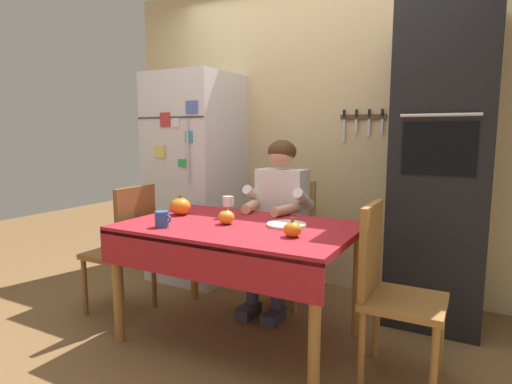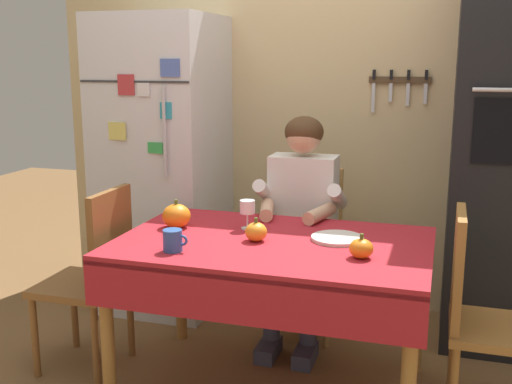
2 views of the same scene
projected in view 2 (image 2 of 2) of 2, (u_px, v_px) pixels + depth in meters
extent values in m
cube|color=#D1B784|center=(336.00, 99.00, 3.83)|extent=(3.70, 0.10, 2.60)
cube|color=#4C3823|center=(400.00, 80.00, 3.64)|extent=(0.36, 0.02, 0.04)
cube|color=silver|center=(373.00, 98.00, 3.70)|extent=(0.02, 0.01, 0.17)
cube|color=black|center=(374.00, 74.00, 3.67)|extent=(0.02, 0.01, 0.06)
cube|color=silver|center=(391.00, 93.00, 3.66)|extent=(0.02, 0.01, 0.11)
cube|color=black|center=(391.00, 75.00, 3.64)|extent=(0.02, 0.01, 0.06)
cube|color=silver|center=(408.00, 95.00, 3.63)|extent=(0.02, 0.01, 0.13)
cube|color=black|center=(409.00, 75.00, 3.61)|extent=(0.02, 0.01, 0.06)
cube|color=silver|center=(425.00, 94.00, 3.60)|extent=(0.02, 0.01, 0.12)
cube|color=black|center=(426.00, 75.00, 3.58)|extent=(0.02, 0.01, 0.06)
cube|color=silver|center=(163.00, 165.00, 3.84)|extent=(0.68, 0.68, 1.80)
cylinder|color=silver|center=(164.00, 132.00, 3.40)|extent=(0.02, 0.02, 0.50)
cube|color=#333335|center=(133.00, 82.00, 3.41)|extent=(0.67, 0.01, 0.01)
cube|color=teal|center=(166.00, 111.00, 3.39)|extent=(0.07, 0.01, 0.09)
cube|color=#E5D666|center=(117.00, 131.00, 3.50)|extent=(0.11, 0.02, 0.10)
cube|color=green|center=(155.00, 148.00, 3.45)|extent=(0.10, 0.02, 0.06)
cube|color=silver|center=(144.00, 90.00, 3.40)|extent=(0.07, 0.01, 0.07)
cube|color=#B73338|center=(126.00, 85.00, 3.43)|extent=(0.10, 0.01, 0.11)
cube|color=#4C66B7|center=(170.00, 68.00, 3.33)|extent=(0.11, 0.01, 0.10)
cube|color=black|center=(510.00, 154.00, 3.27)|extent=(0.60, 0.60, 2.10)
cylinder|color=#9E6B33|center=(108.00, 338.00, 2.70)|extent=(0.06, 0.06, 0.70)
cylinder|color=#9E6B33|center=(181.00, 279.00, 3.43)|extent=(0.06, 0.06, 0.70)
cylinder|color=#9E6B33|center=(408.00, 382.00, 2.33)|extent=(0.06, 0.06, 0.70)
cylinder|color=#9E6B33|center=(418.00, 305.00, 3.06)|extent=(0.06, 0.06, 0.70)
cube|color=#A81E28|center=(273.00, 245.00, 2.80)|extent=(1.40, 0.90, 0.04)
cube|color=#A81E28|center=(242.00, 301.00, 2.41)|extent=(1.40, 0.01, 0.20)
cube|color=tan|center=(304.00, 259.00, 3.51)|extent=(0.40, 0.40, 0.04)
cube|color=tan|center=(311.00, 208.00, 3.62)|extent=(0.36, 0.04, 0.48)
cylinder|color=tan|center=(267.00, 304.00, 3.45)|extent=(0.04, 0.04, 0.41)
cylinder|color=tan|center=(282.00, 283.00, 3.77)|extent=(0.04, 0.04, 0.41)
cylinder|color=tan|center=(327.00, 311.00, 3.35)|extent=(0.04, 0.04, 0.41)
cylinder|color=tan|center=(338.00, 289.00, 3.67)|extent=(0.04, 0.04, 0.41)
cube|color=#38384C|center=(268.00, 350.00, 3.27)|extent=(0.10, 0.22, 0.08)
cube|color=#38384C|center=(305.00, 355.00, 3.21)|extent=(0.10, 0.22, 0.08)
cylinder|color=#38384C|center=(272.00, 312.00, 3.28)|extent=(0.09, 0.09, 0.38)
cylinder|color=#38384C|center=(308.00, 316.00, 3.23)|extent=(0.09, 0.09, 0.38)
cube|color=#38384C|center=(282.00, 254.00, 3.37)|extent=(0.12, 0.40, 0.11)
cube|color=#38384C|center=(314.00, 257.00, 3.32)|extent=(0.12, 0.40, 0.11)
cube|color=white|center=(303.00, 199.00, 3.40)|extent=(0.36, 0.20, 0.48)
cylinder|color=white|center=(265.00, 192.00, 3.38)|extent=(0.07, 0.26, 0.18)
cylinder|color=white|center=(338.00, 197.00, 3.27)|extent=(0.07, 0.26, 0.18)
cylinder|color=#D8A884|center=(267.00, 210.00, 3.22)|extent=(0.13, 0.27, 0.07)
cylinder|color=#D8A884|center=(320.00, 214.00, 3.14)|extent=(0.13, 0.27, 0.07)
sphere|color=#D8A884|center=(304.00, 136.00, 3.31)|extent=(0.19, 0.19, 0.19)
ellipsoid|color=#472D19|center=(304.00, 132.00, 3.31)|extent=(0.21, 0.21, 0.17)
cube|color=#9E6B33|center=(499.00, 330.00, 2.59)|extent=(0.40, 0.40, 0.04)
cube|color=#9E6B33|center=(458.00, 268.00, 2.58)|extent=(0.04, 0.36, 0.48)
cylinder|color=#9E6B33|center=(453.00, 356.00, 2.84)|extent=(0.04, 0.04, 0.41)
cube|color=brown|center=(82.00, 286.00, 3.10)|extent=(0.40, 0.40, 0.04)
cube|color=brown|center=(111.00, 239.00, 2.99)|extent=(0.04, 0.36, 0.48)
cylinder|color=brown|center=(74.00, 311.00, 3.35)|extent=(0.04, 0.04, 0.41)
cylinder|color=brown|center=(131.00, 318.00, 3.26)|extent=(0.04, 0.04, 0.41)
cylinder|color=brown|center=(35.00, 337.00, 3.04)|extent=(0.04, 0.04, 0.41)
cylinder|color=brown|center=(96.00, 346.00, 2.94)|extent=(0.04, 0.04, 0.41)
cylinder|color=#2D569E|center=(173.00, 240.00, 2.63)|extent=(0.08, 0.08, 0.09)
torus|color=#2D569E|center=(182.00, 240.00, 2.62)|extent=(0.05, 0.01, 0.05)
cylinder|color=white|center=(247.00, 228.00, 2.99)|extent=(0.06, 0.06, 0.01)
cylinder|color=white|center=(247.00, 220.00, 2.98)|extent=(0.01, 0.01, 0.07)
cylinder|color=white|center=(247.00, 207.00, 2.96)|extent=(0.07, 0.07, 0.06)
ellipsoid|color=orange|center=(176.00, 216.00, 3.00)|extent=(0.14, 0.14, 0.12)
cylinder|color=#4C6023|center=(176.00, 202.00, 2.98)|extent=(0.02, 0.02, 0.02)
ellipsoid|color=orange|center=(256.00, 232.00, 2.78)|extent=(0.10, 0.10, 0.09)
cylinder|color=#4C6023|center=(256.00, 220.00, 2.77)|extent=(0.02, 0.02, 0.02)
ellipsoid|color=orange|center=(361.00, 249.00, 2.54)|extent=(0.10, 0.10, 0.08)
cylinder|color=#4C6023|center=(362.00, 236.00, 2.53)|extent=(0.02, 0.02, 0.02)
cylinder|color=silver|center=(337.00, 238.00, 2.80)|extent=(0.24, 0.24, 0.02)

